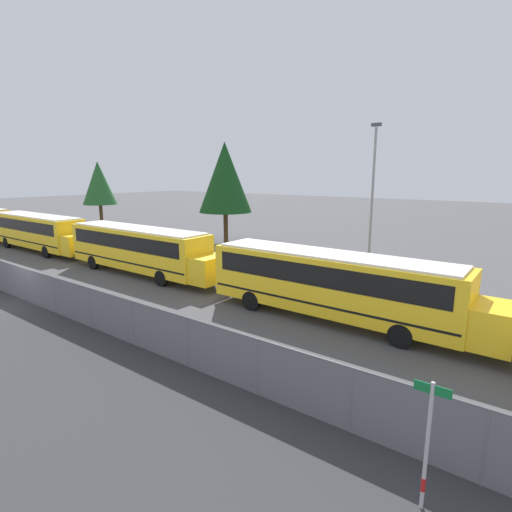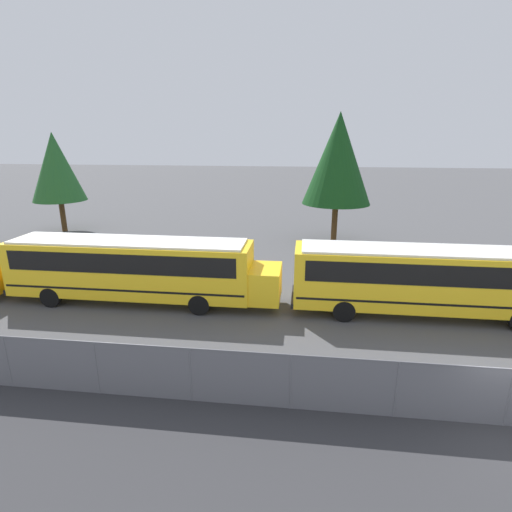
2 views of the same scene
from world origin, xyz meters
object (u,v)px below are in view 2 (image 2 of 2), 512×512
Objects in this scene: school_bus_3 at (434,277)px; tree_1 at (56,167)px; school_bus_2 at (136,266)px; tree_0 at (338,159)px.

tree_1 reaches higher than school_bus_3.
tree_1 is at bearing 131.96° from school_bus_2.
school_bus_2 is 1.00× the size of school_bus_3.
school_bus_3 is 1.62× the size of tree_1.
school_bus_2 is at bearing -48.04° from tree_1.
tree_0 is at bearing 105.48° from school_bus_3.
tree_0 is 1.16× the size of tree_1.
tree_1 reaches higher than school_bus_2.
tree_1 is (-12.68, 14.10, 3.58)m from school_bus_2.
tree_0 reaches higher than school_bus_3.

